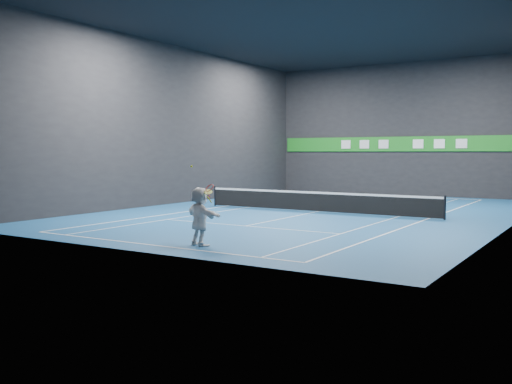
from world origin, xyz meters
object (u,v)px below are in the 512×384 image
Objects in this scene: player at (200,216)px; tennis_racket at (210,190)px; tennis_ball at (191,166)px; tennis_net at (316,201)px.

tennis_racket is at bearing -150.32° from player.
tennis_ball is at bearing 15.33° from player.
player is at bearing -172.29° from tennis_racket.
player is 27.05× the size of tennis_ball.
tennis_racket is at bearing -81.05° from tennis_net.
tennis_ball is 1.01m from tennis_racket.
tennis_net is at bearing 98.95° from tennis_racket.
tennis_ball reaches higher than tennis_racket.
player is 1.61m from tennis_ball.
tennis_ball is (-0.35, 0.04, 1.57)m from player.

